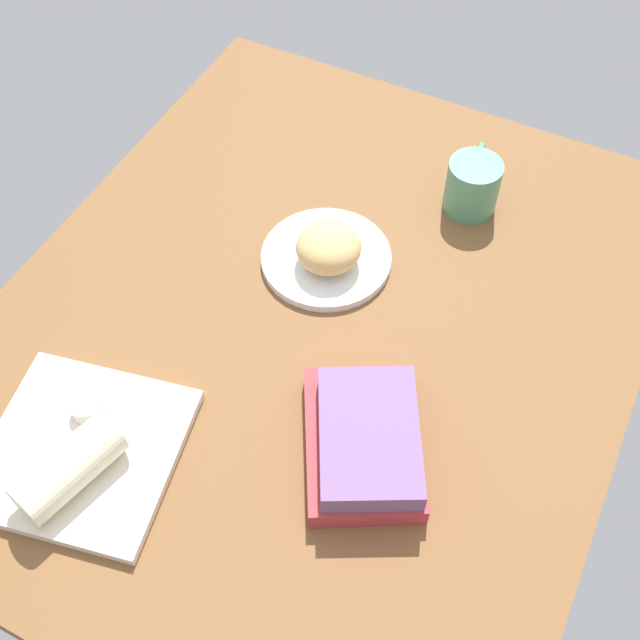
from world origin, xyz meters
TOP-DOWN VIEW (x-y plane):
  - dining_table at (0.00, 0.00)cm, footprint 110.00×90.00cm
  - round_plate at (-10.73, -3.70)cm, footprint 19.99×19.99cm
  - scone_pastry at (-9.80, -2.85)cm, footprint 11.45×11.40cm
  - square_plate at (32.86, -17.31)cm, footprint 28.69×28.69cm
  - sauce_cup at (27.89, -19.60)cm, footprint 4.60×4.60cm
  - breakfast_wrap at (36.84, -15.47)cm, footprint 15.15×9.37cm
  - book_stack at (16.37, 15.20)cm, footprint 25.68×23.00cm
  - coffee_mug at (-32.07, 11.75)cm, footprint 13.22×8.53cm

SIDE VIEW (x-z plane):
  - dining_table at x=0.00cm, z-range 0.00..4.00cm
  - round_plate at x=-10.73cm, z-range 4.00..5.40cm
  - square_plate at x=32.86cm, z-range 4.00..5.60cm
  - sauce_cup at x=27.89cm, z-range 5.69..8.14cm
  - book_stack at x=16.37cm, z-range 3.75..10.62cm
  - scone_pastry at x=-9.80cm, z-range 5.40..11.70cm
  - coffee_mug at x=-32.07cm, z-range 4.10..13.01cm
  - breakfast_wrap at x=36.84cm, z-range 5.60..11.67cm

